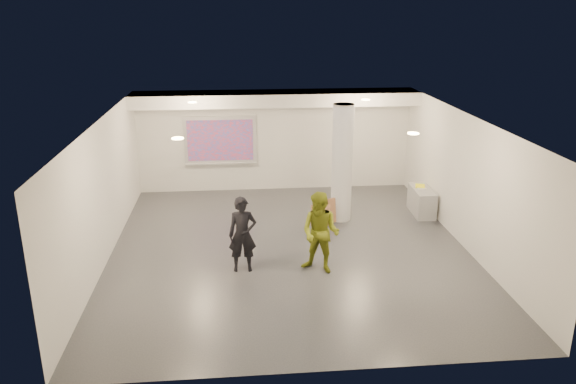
{
  "coord_description": "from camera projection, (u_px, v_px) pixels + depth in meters",
  "views": [
    {
      "loc": [
        -1.14,
        -11.63,
        5.28
      ],
      "look_at": [
        0.0,
        0.4,
        1.25
      ],
      "focal_mm": 35.0,
      "sensor_mm": 36.0,
      "label": 1
    }
  ],
  "objects": [
    {
      "name": "cardboard_front",
      "position": [
        320.0,
        215.0,
        14.09
      ],
      "size": [
        0.5,
        0.21,
        0.53
      ],
      "primitive_type": "cube",
      "rotation": [
        -0.24,
        0.0,
        -0.08
      ],
      "color": "#A26E49",
      "rests_on": "floor"
    },
    {
      "name": "downlight_nw",
      "position": [
        192.0,
        102.0,
        13.97
      ],
      "size": [
        0.22,
        0.22,
        0.02
      ],
      "primitive_type": "cylinder",
      "color": "#E7C87C",
      "rests_on": "ceiling"
    },
    {
      "name": "wall_left",
      "position": [
        103.0,
        192.0,
        11.92
      ],
      "size": [
        0.01,
        9.0,
        3.0
      ],
      "primitive_type": "cube",
      "color": "silver",
      "rests_on": "floor"
    },
    {
      "name": "credenza",
      "position": [
        422.0,
        201.0,
        14.87
      ],
      "size": [
        0.54,
        1.19,
        0.68
      ],
      "primitive_type": "cube",
      "rotation": [
        0.0,
        0.0,
        -0.04
      ],
      "color": "#929497",
      "rests_on": "floor"
    },
    {
      "name": "downlight_sw",
      "position": [
        178.0,
        138.0,
        10.2
      ],
      "size": [
        0.22,
        0.22,
        0.02
      ],
      "primitive_type": "cylinder",
      "color": "#E7C87C",
      "rests_on": "ceiling"
    },
    {
      "name": "floor",
      "position": [
        290.0,
        250.0,
        12.75
      ],
      "size": [
        8.0,
        9.0,
        0.01
      ],
      "primitive_type": "cube",
      "color": "#35383D",
      "rests_on": "ground"
    },
    {
      "name": "ceiling",
      "position": [
        290.0,
        119.0,
        11.8
      ],
      "size": [
        8.0,
        9.0,
        0.01
      ],
      "primitive_type": "cube",
      "color": "silver",
      "rests_on": "floor"
    },
    {
      "name": "woman",
      "position": [
        243.0,
        235.0,
        11.53
      ],
      "size": [
        0.59,
        0.39,
        1.6
      ],
      "primitive_type": "imported",
      "rotation": [
        0.0,
        0.0,
        0.01
      ],
      "color": "black",
      "rests_on": "floor"
    },
    {
      "name": "soffit_band",
      "position": [
        276.0,
        98.0,
        15.59
      ],
      "size": [
        8.0,
        1.1,
        0.36
      ],
      "primitive_type": "cube",
      "color": "silver",
      "rests_on": "ceiling"
    },
    {
      "name": "projection_screen",
      "position": [
        220.0,
        141.0,
        16.33
      ],
      "size": [
        2.1,
        0.13,
        1.42
      ],
      "color": "silver",
      "rests_on": "wall_back"
    },
    {
      "name": "papers_stack",
      "position": [
        421.0,
        187.0,
        14.86
      ],
      "size": [
        0.28,
        0.33,
        0.02
      ],
      "primitive_type": "cube",
      "rotation": [
        0.0,
        0.0,
        0.13
      ],
      "color": "silver",
      "rests_on": "credenza"
    },
    {
      "name": "wall_back",
      "position": [
        275.0,
        140.0,
        16.53
      ],
      "size": [
        8.0,
        0.01,
        3.0
      ],
      "primitive_type": "cube",
      "color": "silver",
      "rests_on": "floor"
    },
    {
      "name": "postit_pad",
      "position": [
        420.0,
        186.0,
        14.95
      ],
      "size": [
        0.33,
        0.39,
        0.03
      ],
      "primitive_type": "cube",
      "rotation": [
        0.0,
        0.0,
        -0.31
      ],
      "color": "#FFFC0E",
      "rests_on": "credenza"
    },
    {
      "name": "wall_right",
      "position": [
        466.0,
        182.0,
        12.64
      ],
      "size": [
        0.01,
        9.0,
        3.0
      ],
      "primitive_type": "cube",
      "color": "silver",
      "rests_on": "floor"
    },
    {
      "name": "downlight_se",
      "position": [
        413.0,
        133.0,
        10.59
      ],
      "size": [
        0.22,
        0.22,
        0.02
      ],
      "primitive_type": "cylinder",
      "color": "#E7C87C",
      "rests_on": "ceiling"
    },
    {
      "name": "wall_front",
      "position": [
        320.0,
        283.0,
        8.03
      ],
      "size": [
        8.0,
        0.01,
        3.0
      ],
      "primitive_type": "cube",
      "color": "silver",
      "rests_on": "floor"
    },
    {
      "name": "cardboard_back",
      "position": [
        337.0,
        210.0,
        14.33
      ],
      "size": [
        0.58,
        0.33,
        0.65
      ],
      "primitive_type": "cube",
      "rotation": [
        -0.07,
        0.0,
        0.41
      ],
      "color": "#A26E49",
      "rests_on": "floor"
    },
    {
      "name": "man",
      "position": [
        321.0,
        233.0,
        11.47
      ],
      "size": [
        1.05,
        0.98,
        1.71
      ],
      "primitive_type": "imported",
      "rotation": [
        0.0,
        0.0,
        -0.53
      ],
      "color": "olive",
      "rests_on": "floor"
    },
    {
      "name": "column",
      "position": [
        342.0,
        163.0,
        14.11
      ],
      "size": [
        0.52,
        0.52,
        3.0
      ],
      "primitive_type": "cylinder",
      "color": "silver",
      "rests_on": "floor"
    },
    {
      "name": "downlight_ne",
      "position": [
        366.0,
        100.0,
        14.37
      ],
      "size": [
        0.22,
        0.22,
        0.02
      ],
      "primitive_type": "cylinder",
      "color": "#E7C87C",
      "rests_on": "ceiling"
    }
  ]
}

